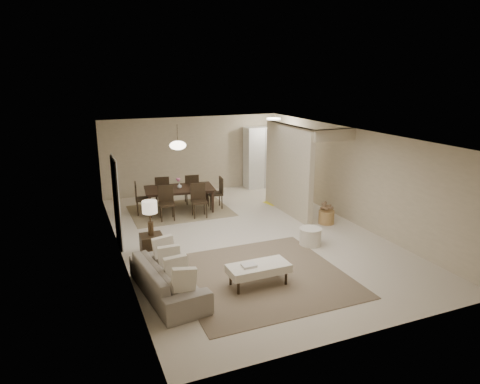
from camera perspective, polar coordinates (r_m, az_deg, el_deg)
name	(u,v)px	position (r m, az deg, el deg)	size (l,w,h in m)	color
floor	(247,235)	(10.58, 0.87, -5.81)	(9.00, 9.00, 0.00)	beige
ceiling	(247,134)	(9.95, 0.93, 7.73)	(9.00, 9.00, 0.00)	white
back_wall	(193,155)	(14.34, -6.24, 4.98)	(6.00, 6.00, 0.00)	tan
left_wall	(117,200)	(9.46, -16.04, -1.04)	(9.00, 9.00, 0.00)	tan
right_wall	(351,175)	(11.68, 14.57, 2.15)	(9.00, 9.00, 0.00)	tan
partition	(288,170)	(12.06, 6.43, 2.97)	(0.15, 2.50, 2.50)	tan
doorway	(116,203)	(10.10, -16.18, -1.37)	(0.04, 0.90, 2.04)	black
pantry_cabinet	(262,157)	(14.87, 2.92, 4.65)	(1.20, 0.55, 2.10)	white
flush_light	(274,119)	(13.80, 4.51, 9.70)	(0.44, 0.44, 0.05)	white
living_rug	(261,276)	(8.57, 2.83, -11.13)	(3.20, 3.20, 0.01)	brown
sofa	(168,279)	(7.90, -9.60, -11.32)	(0.82, 2.10, 0.61)	gray
ottoman_bench	(258,269)	(8.11, 2.47, -10.19)	(1.17, 0.55, 0.42)	#EDE6CE
side_table	(152,246)	(9.48, -11.67, -7.09)	(0.47, 0.47, 0.51)	black
table_lamp	(150,210)	(9.20, -11.94, -2.37)	(0.32, 0.32, 0.76)	#45321D
round_pouf	(310,237)	(10.09, 9.36, -5.88)	(0.52, 0.52, 0.40)	#EDE6CE
wicker_basket	(326,217)	(11.57, 11.44, -3.31)	(0.41, 0.41, 0.35)	olive
dining_rug	(180,211)	(12.53, -7.95, -2.49)	(2.80, 2.10, 0.01)	#837151
dining_table	(180,200)	(12.43, -8.01, -1.02)	(1.95, 1.09, 0.68)	black
dining_chairs	(180,196)	(12.40, -8.03, -0.48)	(2.52, 1.94, 0.93)	black
vase	(179,186)	(12.32, -8.08, 0.83)	(0.14, 0.14, 0.14)	white
yellow_mat	(278,202)	(13.32, 5.14, -1.31)	(0.83, 0.51, 0.01)	yellow
pendant_light	(178,145)	(12.08, -8.29, 6.18)	(0.46, 0.46, 0.71)	#45321D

